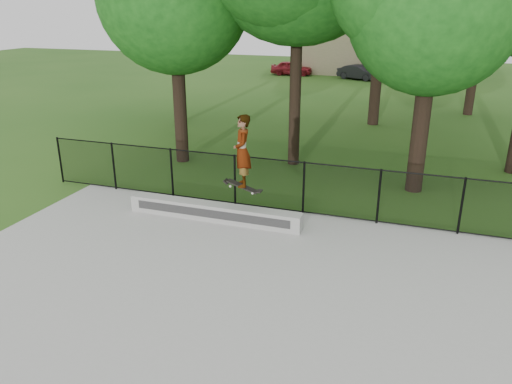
# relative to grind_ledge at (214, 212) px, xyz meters

# --- Properties ---
(ground) EXTENTS (100.00, 100.00, 0.00)m
(ground) POSITION_rel_grind_ledge_xyz_m (2.14, -4.70, -0.29)
(ground) COLOR #265517
(ground) RESTS_ON ground
(concrete_slab) EXTENTS (14.00, 12.00, 0.06)m
(concrete_slab) POSITION_rel_grind_ledge_xyz_m (2.14, -4.70, -0.26)
(concrete_slab) COLOR #A7A7A2
(concrete_slab) RESTS_ON ground
(grind_ledge) EXTENTS (4.81, 0.40, 0.45)m
(grind_ledge) POSITION_rel_grind_ledge_xyz_m (0.00, 0.00, 0.00)
(grind_ledge) COLOR #9E9E99
(grind_ledge) RESTS_ON concrete_slab
(car_a) EXTENTS (3.48, 1.64, 1.16)m
(car_a) POSITION_rel_grind_ledge_xyz_m (-5.89, 29.61, 0.29)
(car_a) COLOR maroon
(car_a) RESTS_ON ground
(car_b) EXTENTS (3.28, 2.29, 1.11)m
(car_b) POSITION_rel_grind_ledge_xyz_m (-0.24, 28.74, 0.27)
(car_b) COLOR black
(car_b) RESTS_ON ground
(car_c) EXTENTS (4.61, 3.16, 1.34)m
(car_c) POSITION_rel_grind_ledge_xyz_m (2.18, 30.76, 0.38)
(car_c) COLOR #8D92A0
(car_c) RESTS_ON ground
(skater_airborne) EXTENTS (0.81, 0.79, 2.03)m
(skater_airborne) POSITION_rel_grind_ledge_xyz_m (0.84, -0.03, 1.75)
(skater_airborne) COLOR black
(skater_airborne) RESTS_ON ground
(chainlink_fence) EXTENTS (16.06, 0.06, 1.50)m
(chainlink_fence) POSITION_rel_grind_ledge_xyz_m (2.14, 1.20, 0.52)
(chainlink_fence) COLOR black
(chainlink_fence) RESTS_ON concrete_slab
(distant_building) EXTENTS (12.40, 6.40, 4.30)m
(distant_building) POSITION_rel_grind_ledge_xyz_m (0.14, 33.30, 1.88)
(distant_building) COLOR #CDB190
(distant_building) RESTS_ON ground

